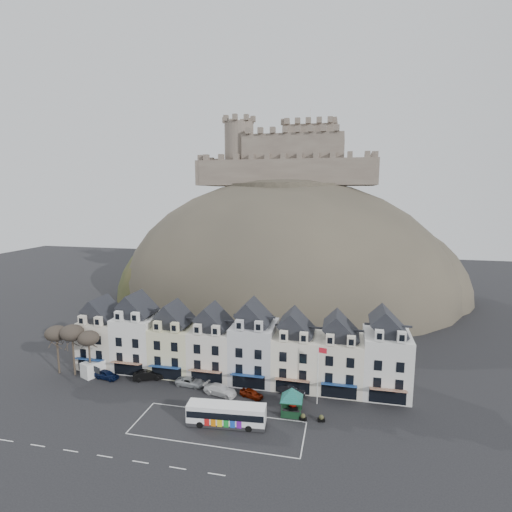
{
  "coord_description": "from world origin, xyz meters",
  "views": [
    {
      "loc": [
        17.13,
        -43.8,
        30.0
      ],
      "look_at": [
        1.87,
        24.0,
        18.92
      ],
      "focal_mm": 28.0,
      "sensor_mm": 36.0,
      "label": 1
    }
  ],
  "objects_px": {
    "red_buoy": "(293,403)",
    "car_silver": "(190,382)",
    "car_charcoal": "(291,390)",
    "white_van": "(99,366)",
    "bus": "(226,414)",
    "car_black": "(148,375)",
    "car_maroon": "(251,393)",
    "car_navy": "(107,375)",
    "flagpole": "(318,371)",
    "bus_shelter": "(292,394)",
    "car_white": "(220,390)"
  },
  "relations": [
    {
      "from": "red_buoy",
      "to": "car_silver",
      "type": "relative_size",
      "value": 0.39
    },
    {
      "from": "bus_shelter",
      "to": "white_van",
      "type": "bearing_deg",
      "value": 167.94
    },
    {
      "from": "car_black",
      "to": "car_white",
      "type": "distance_m",
      "value": 13.01
    },
    {
      "from": "red_buoy",
      "to": "car_silver",
      "type": "height_order",
      "value": "red_buoy"
    },
    {
      "from": "bus",
      "to": "red_buoy",
      "type": "xyz_separation_m",
      "value": [
        7.92,
        5.82,
        -0.69
      ]
    },
    {
      "from": "bus_shelter",
      "to": "car_white",
      "type": "bearing_deg",
      "value": 162.27
    },
    {
      "from": "bus",
      "to": "car_silver",
      "type": "xyz_separation_m",
      "value": [
        -8.68,
        9.11,
        -0.95
      ]
    },
    {
      "from": "red_buoy",
      "to": "car_charcoal",
      "type": "height_order",
      "value": "red_buoy"
    },
    {
      "from": "flagpole",
      "to": "car_white",
      "type": "xyz_separation_m",
      "value": [
        -14.5,
        -0.44,
        -4.3
      ]
    },
    {
      "from": "red_buoy",
      "to": "car_silver",
      "type": "xyz_separation_m",
      "value": [
        -16.6,
        3.29,
        -0.26
      ]
    },
    {
      "from": "flagpole",
      "to": "car_white",
      "type": "distance_m",
      "value": 15.13
    },
    {
      "from": "bus",
      "to": "flagpole",
      "type": "bearing_deg",
      "value": 30.01
    },
    {
      "from": "car_navy",
      "to": "white_van",
      "type": "bearing_deg",
      "value": 68.3
    },
    {
      "from": "bus",
      "to": "car_black",
      "type": "height_order",
      "value": "bus"
    },
    {
      "from": "car_black",
      "to": "car_charcoal",
      "type": "xyz_separation_m",
      "value": [
        23.25,
        0.39,
        -0.08
      ]
    },
    {
      "from": "car_silver",
      "to": "car_maroon",
      "type": "xyz_separation_m",
      "value": [
        10.19,
        -1.47,
        -0.03
      ]
    },
    {
      "from": "car_black",
      "to": "car_charcoal",
      "type": "relative_size",
      "value": 1.11
    },
    {
      "from": "car_black",
      "to": "car_charcoal",
      "type": "distance_m",
      "value": 23.25
    },
    {
      "from": "bus_shelter",
      "to": "car_white",
      "type": "height_order",
      "value": "bus_shelter"
    },
    {
      "from": "bus_shelter",
      "to": "white_van",
      "type": "relative_size",
      "value": 1.04
    },
    {
      "from": "car_maroon",
      "to": "white_van",
      "type": "bearing_deg",
      "value": 104.99
    },
    {
      "from": "bus_shelter",
      "to": "flagpole",
      "type": "distance_m",
      "value": 5.17
    },
    {
      "from": "car_navy",
      "to": "red_buoy",
      "type": "bearing_deg",
      "value": -84.56
    },
    {
      "from": "car_silver",
      "to": "car_black",
      "type": "bearing_deg",
      "value": 90.51
    },
    {
      "from": "bus",
      "to": "flagpole",
      "type": "relative_size",
      "value": 1.18
    },
    {
      "from": "car_navy",
      "to": "car_black",
      "type": "height_order",
      "value": "car_black"
    },
    {
      "from": "bus",
      "to": "car_black",
      "type": "bearing_deg",
      "value": 144.41
    },
    {
      "from": "bus_shelter",
      "to": "car_charcoal",
      "type": "distance_m",
      "value": 5.89
    },
    {
      "from": "car_white",
      "to": "car_navy",
      "type": "bearing_deg",
      "value": 99.66
    },
    {
      "from": "flagpole",
      "to": "car_maroon",
      "type": "xyz_separation_m",
      "value": [
        -9.73,
        -0.24,
        -4.43
      ]
    },
    {
      "from": "car_silver",
      "to": "car_maroon",
      "type": "relative_size",
      "value": 1.27
    },
    {
      "from": "car_black",
      "to": "car_white",
      "type": "xyz_separation_m",
      "value": [
        12.85,
        -2.07,
        -0.04
      ]
    },
    {
      "from": "car_silver",
      "to": "car_charcoal",
      "type": "relative_size",
      "value": 1.05
    },
    {
      "from": "car_charcoal",
      "to": "car_silver",
      "type": "bearing_deg",
      "value": 108.71
    },
    {
      "from": "bus_shelter",
      "to": "car_navy",
      "type": "xyz_separation_m",
      "value": [
        -30.77,
        3.75,
        -2.25
      ]
    },
    {
      "from": "bus",
      "to": "red_buoy",
      "type": "height_order",
      "value": "bus"
    },
    {
      "from": "bus",
      "to": "car_charcoal",
      "type": "bearing_deg",
      "value": 49.19
    },
    {
      "from": "red_buoy",
      "to": "car_black",
      "type": "bearing_deg",
      "value": 171.25
    },
    {
      "from": "car_white",
      "to": "red_buoy",
      "type": "bearing_deg",
      "value": -86.2
    },
    {
      "from": "car_black",
      "to": "bus",
      "type": "bearing_deg",
      "value": -144.4
    },
    {
      "from": "white_van",
      "to": "car_navy",
      "type": "relative_size",
      "value": 1.38
    },
    {
      "from": "car_charcoal",
      "to": "red_buoy",
      "type": "bearing_deg",
      "value": -153.33
    },
    {
      "from": "bus",
      "to": "car_charcoal",
      "type": "height_order",
      "value": "bus"
    },
    {
      "from": "car_silver",
      "to": "white_van",
      "type": "bearing_deg",
      "value": 91.29
    },
    {
      "from": "bus_shelter",
      "to": "flagpole",
      "type": "relative_size",
      "value": 0.68
    },
    {
      "from": "car_navy",
      "to": "car_black",
      "type": "distance_m",
      "value": 6.87
    },
    {
      "from": "white_van",
      "to": "bus_shelter",
      "type": "bearing_deg",
      "value": 15.97
    },
    {
      "from": "white_van",
      "to": "car_black",
      "type": "xyz_separation_m",
      "value": [
        9.21,
        -0.27,
        -0.42
      ]
    },
    {
      "from": "red_buoy",
      "to": "car_silver",
      "type": "distance_m",
      "value": 16.93
    },
    {
      "from": "flagpole",
      "to": "white_van",
      "type": "bearing_deg",
      "value": 177.01
    }
  ]
}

